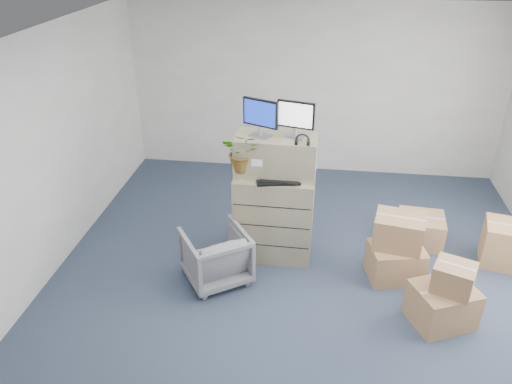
{
  "coord_description": "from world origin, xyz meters",
  "views": [
    {
      "loc": [
        0.1,
        -4.43,
        3.77
      ],
      "look_at": [
        -0.55,
        0.4,
        1.14
      ],
      "focal_mm": 35.0,
      "sensor_mm": 36.0,
      "label": 1
    }
  ],
  "objects_px": {
    "monitor_right": "(296,118)",
    "office_chair": "(216,254)",
    "monitor_left": "(260,116)",
    "water_bottle": "(283,165)",
    "keyboard": "(278,181)",
    "filing_cabinet_lower": "(274,216)",
    "potted_plant": "(243,156)"
  },
  "relations": [
    {
      "from": "monitor_right",
      "to": "office_chair",
      "type": "height_order",
      "value": "monitor_right"
    },
    {
      "from": "monitor_left",
      "to": "water_bottle",
      "type": "height_order",
      "value": "monitor_left"
    },
    {
      "from": "keyboard",
      "to": "office_chair",
      "type": "distance_m",
      "value": 1.12
    },
    {
      "from": "filing_cabinet_lower",
      "to": "keyboard",
      "type": "relative_size",
      "value": 2.2
    },
    {
      "from": "filing_cabinet_lower",
      "to": "monitor_left",
      "type": "relative_size",
      "value": 2.51
    },
    {
      "from": "monitor_right",
      "to": "monitor_left",
      "type": "bearing_deg",
      "value": -163.46
    },
    {
      "from": "monitor_left",
      "to": "monitor_right",
      "type": "bearing_deg",
      "value": 25.96
    },
    {
      "from": "keyboard",
      "to": "water_bottle",
      "type": "relative_size",
      "value": 1.81
    },
    {
      "from": "water_bottle",
      "to": "potted_plant",
      "type": "distance_m",
      "value": 0.49
    },
    {
      "from": "monitor_left",
      "to": "monitor_right",
      "type": "xyz_separation_m",
      "value": [
        0.4,
        0.01,
        -0.01
      ]
    },
    {
      "from": "monitor_left",
      "to": "monitor_right",
      "type": "relative_size",
      "value": 1.03
    },
    {
      "from": "monitor_right",
      "to": "keyboard",
      "type": "bearing_deg",
      "value": -112.63
    },
    {
      "from": "keyboard",
      "to": "office_chair",
      "type": "xyz_separation_m",
      "value": [
        -0.68,
        -0.46,
        -0.77
      ]
    },
    {
      "from": "water_bottle",
      "to": "office_chair",
      "type": "height_order",
      "value": "water_bottle"
    },
    {
      "from": "monitor_left",
      "to": "potted_plant",
      "type": "bearing_deg",
      "value": -123.11
    },
    {
      "from": "monitor_left",
      "to": "filing_cabinet_lower",
      "type": "bearing_deg",
      "value": 12.4
    },
    {
      "from": "monitor_right",
      "to": "water_bottle",
      "type": "xyz_separation_m",
      "value": [
        -0.12,
        -0.03,
        -0.58
      ]
    },
    {
      "from": "water_bottle",
      "to": "potted_plant",
      "type": "xyz_separation_m",
      "value": [
        -0.46,
        -0.11,
        0.13
      ]
    },
    {
      "from": "potted_plant",
      "to": "water_bottle",
      "type": "bearing_deg",
      "value": 13.09
    },
    {
      "from": "monitor_left",
      "to": "office_chair",
      "type": "height_order",
      "value": "monitor_left"
    },
    {
      "from": "water_bottle",
      "to": "office_chair",
      "type": "distance_m",
      "value": 1.32
    },
    {
      "from": "filing_cabinet_lower",
      "to": "monitor_left",
      "type": "xyz_separation_m",
      "value": [
        -0.18,
        0.04,
        1.29
      ]
    },
    {
      "from": "monitor_left",
      "to": "office_chair",
      "type": "xyz_separation_m",
      "value": [
        -0.44,
        -0.66,
        -1.49
      ]
    },
    {
      "from": "monitor_right",
      "to": "potted_plant",
      "type": "xyz_separation_m",
      "value": [
        -0.59,
        -0.14,
        -0.45
      ]
    },
    {
      "from": "monitor_right",
      "to": "potted_plant",
      "type": "distance_m",
      "value": 0.75
    },
    {
      "from": "office_chair",
      "to": "filing_cabinet_lower",
      "type": "bearing_deg",
      "value": -168.51
    },
    {
      "from": "monitor_left",
      "to": "keyboard",
      "type": "xyz_separation_m",
      "value": [
        0.24,
        -0.2,
        -0.71
      ]
    },
    {
      "from": "monitor_right",
      "to": "water_bottle",
      "type": "distance_m",
      "value": 0.59
    },
    {
      "from": "monitor_right",
      "to": "office_chair",
      "type": "distance_m",
      "value": 1.83
    },
    {
      "from": "monitor_right",
      "to": "office_chair",
      "type": "xyz_separation_m",
      "value": [
        -0.84,
        -0.68,
        -1.48
      ]
    },
    {
      "from": "keyboard",
      "to": "monitor_left",
      "type": "bearing_deg",
      "value": 128.65
    },
    {
      "from": "office_chair",
      "to": "water_bottle",
      "type": "bearing_deg",
      "value": -171.48
    }
  ]
}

